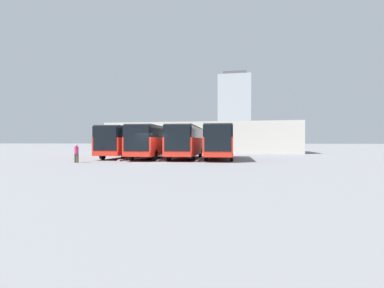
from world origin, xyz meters
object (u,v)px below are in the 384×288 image
at_px(bus_1, 186,141).
at_px(bus_3, 125,141).
at_px(pedestrian, 76,153).
at_px(bus_2, 152,141).
at_px(bus_0, 220,141).

relative_size(bus_1, bus_3, 1.00).
xyz_separation_m(bus_1, pedestrian, (7.77, 7.58, -1.02)).
bearing_deg(bus_2, bus_1, -175.62).
bearing_deg(bus_3, pedestrian, 80.30).
bearing_deg(bus_2, pedestrian, 54.24).
bearing_deg(bus_3, bus_2, 158.88).
relative_size(bus_0, pedestrian, 6.96).
xyz_separation_m(bus_0, pedestrian, (11.30, 7.64, -1.02)).
bearing_deg(bus_1, bus_0, 176.44).
xyz_separation_m(bus_2, bus_3, (3.53, -1.05, 0.00)).
xyz_separation_m(bus_3, pedestrian, (0.72, 8.07, -1.02)).
bearing_deg(bus_0, bus_1, -3.56).
height_order(bus_0, bus_3, same).
distance_m(bus_1, bus_2, 3.57).
relative_size(bus_1, pedestrian, 6.96).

